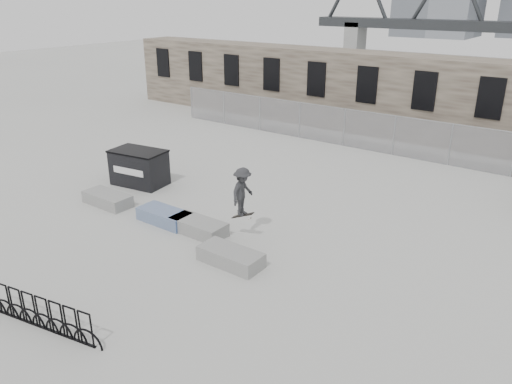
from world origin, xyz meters
TOP-DOWN VIEW (x-y plane):
  - ground at (0.00, 0.00)m, footprint 120.00×120.00m
  - stone_wall at (0.00, 16.24)m, footprint 36.00×2.58m
  - chainlink_fence at (-0.00, 12.50)m, footprint 22.06×0.06m
  - planter_far_left at (-3.60, -0.11)m, footprint 2.00×0.90m
  - planter_center_left at (-0.67, 0.06)m, footprint 2.00×0.90m
  - planter_center_right at (0.88, 0.14)m, footprint 2.00×0.90m
  - planter_offset at (3.08, -0.84)m, footprint 2.00×0.90m
  - dumpster at (-4.30, 2.15)m, footprint 2.46×1.71m
  - bike_rack at (1.23, -6.00)m, footprint 3.98×0.77m
  - skateboarder at (2.36, 0.69)m, footprint 0.78×1.09m

SIDE VIEW (x-z plane):
  - ground at x=0.00m, z-range 0.00..0.00m
  - planter_far_left at x=-3.60m, z-range 0.02..0.48m
  - planter_center_left at x=-0.67m, z-range 0.02..0.48m
  - planter_center_right at x=0.88m, z-range 0.02..0.48m
  - planter_offset at x=3.08m, z-range 0.02..0.48m
  - bike_rack at x=1.23m, z-range -0.01..0.89m
  - dumpster at x=-4.30m, z-range 0.01..1.51m
  - chainlink_fence at x=0.00m, z-range 0.03..2.05m
  - skateboarder at x=2.36m, z-range 0.78..2.57m
  - stone_wall at x=0.00m, z-range 0.01..4.51m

